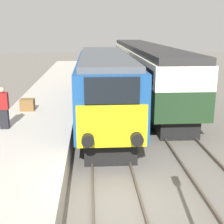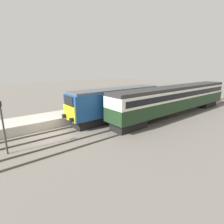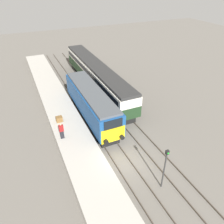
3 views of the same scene
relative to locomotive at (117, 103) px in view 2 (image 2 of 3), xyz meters
name	(u,v)px [view 2 (image 2 of 3)]	position (x,y,z in m)	size (l,w,h in m)	color
ground_plane	(50,135)	(0.00, -8.23, -2.09)	(120.00, 120.00, 0.00)	slate
platform_left	(100,111)	(-3.30, -0.23, -1.62)	(3.50, 50.00, 0.94)	#B7B2A8
rails_near_track	(94,124)	(0.00, -3.23, -2.02)	(1.51, 60.00, 0.14)	#4C4238
rails_far_track	(113,133)	(3.40, -3.23, -2.02)	(1.50, 60.00, 0.14)	#4C4238
locomotive	(117,103)	(0.00, 0.00, 0.00)	(2.70, 12.63, 3.79)	black
passenger_carriage	(177,98)	(3.40, 7.34, 0.28)	(2.75, 21.48, 3.86)	black
person_on_platform	(73,103)	(-4.40, -3.49, -0.26)	(0.44, 0.26, 1.78)	black
signal_post	(3,124)	(1.70, -11.92, 0.26)	(0.24, 0.28, 3.96)	#333333
luggage_crate	(95,105)	(-4.02, -0.47, -0.85)	(0.70, 0.56, 0.60)	brown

